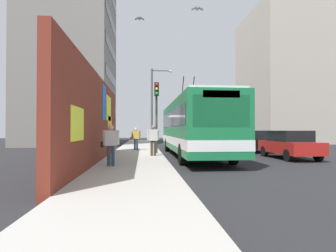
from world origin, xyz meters
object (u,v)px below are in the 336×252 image
at_px(city_bus, 192,126).
at_px(pedestrian_midblock, 136,137).
at_px(street_lamp, 154,102).
at_px(traffic_light, 157,106).
at_px(pedestrian_at_curb, 153,138).
at_px(parked_car_black, 252,140).
at_px(pedestrian_near_wall, 111,142).
at_px(parked_car_red, 289,144).

xyz_separation_m(city_bus, pedestrian_midblock, (3.79, 3.52, -0.76)).
bearing_deg(street_lamp, traffic_light, 179.07).
bearing_deg(city_bus, pedestrian_midblock, 42.88).
bearing_deg(pedestrian_at_curb, traffic_light, -9.56).
bearing_deg(pedestrian_midblock, parked_car_black, -91.45).
distance_m(parked_car_black, pedestrian_near_wall, 12.85).
xyz_separation_m(city_bus, parked_car_black, (3.57, -5.20, -1.03)).
xyz_separation_m(pedestrian_midblock, pedestrian_near_wall, (-8.88, 0.77, 0.01)).
bearing_deg(parked_car_black, parked_car_red, 180.00).
relative_size(city_bus, parked_car_red, 3.03).
height_order(pedestrian_at_curb, pedestrian_midblock, pedestrian_at_curb).
xyz_separation_m(parked_car_red, street_lamp, (8.78, 7.25, 3.21)).
bearing_deg(street_lamp, pedestrian_midblock, 155.90).
bearing_deg(pedestrian_at_curb, pedestrian_midblock, 13.51).
bearing_deg(pedestrian_near_wall, parked_car_black, -47.61).
distance_m(parked_car_red, street_lamp, 11.83).
distance_m(parked_car_red, pedestrian_near_wall, 10.09).
xyz_separation_m(pedestrian_midblock, traffic_light, (-3.04, -1.37, 2.04)).
xyz_separation_m(pedestrian_midblock, street_lamp, (3.30, -1.48, 2.94)).
bearing_deg(pedestrian_midblock, pedestrian_at_curb, -166.49).
bearing_deg(city_bus, pedestrian_near_wall, 139.87).
height_order(parked_car_red, traffic_light, traffic_light).
bearing_deg(pedestrian_midblock, street_lamp, -24.10).
relative_size(parked_car_black, pedestrian_at_curb, 2.70).
height_order(city_bus, parked_car_black, city_bus).
bearing_deg(pedestrian_near_wall, pedestrian_at_curb, -23.73).
relative_size(city_bus, traffic_light, 2.76).
relative_size(parked_car_black, traffic_light, 1.04).
relative_size(pedestrian_at_curb, street_lamp, 0.26).
bearing_deg(traffic_light, pedestrian_near_wall, 159.86).
xyz_separation_m(pedestrian_near_wall, traffic_light, (5.84, -2.14, 2.02)).
bearing_deg(pedestrian_at_curb, parked_car_black, -60.01).
bearing_deg(pedestrian_near_wall, traffic_light, -20.14).
height_order(parked_car_red, pedestrian_near_wall, pedestrian_near_wall).
relative_size(pedestrian_midblock, street_lamp, 0.24).
height_order(pedestrian_midblock, traffic_light, traffic_light).
height_order(pedestrian_at_curb, pedestrian_near_wall, pedestrian_at_curb).
xyz_separation_m(city_bus, traffic_light, (0.75, 2.15, 1.28)).
bearing_deg(pedestrian_near_wall, parked_car_red, -70.26).
xyz_separation_m(parked_car_black, traffic_light, (-2.82, 7.35, 2.31)).
bearing_deg(parked_car_black, traffic_light, 111.02).
bearing_deg(pedestrian_midblock, traffic_light, -155.73).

